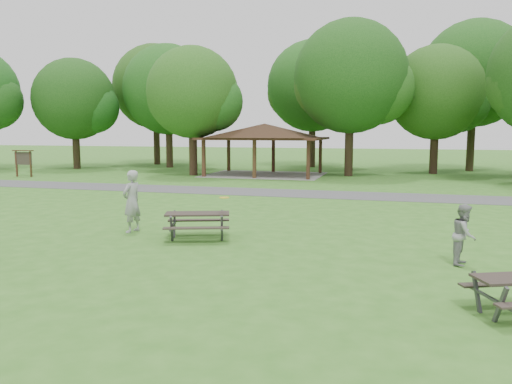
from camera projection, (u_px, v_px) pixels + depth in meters
name	position (u px, v px, depth m)	size (l,w,h in m)	color
ground	(175.00, 260.00, 12.65)	(160.00, 160.00, 0.00)	#336E1F
asphalt_path	(290.00, 193.00, 26.02)	(120.00, 3.20, 0.02)	#49494B
pavilion	(265.00, 133.00, 36.27)	(8.60, 7.01, 3.76)	#3B2215
notice_board	(23.00, 158.00, 35.08)	(1.60, 0.30, 1.88)	#3E2116
tree_row_b	(75.00, 102.00, 41.97)	(7.14, 6.80, 9.28)	black
tree_row_c	(169.00, 92.00, 43.32)	(8.19, 7.80, 10.67)	#302015
tree_row_d	(193.00, 95.00, 35.86)	(6.93, 6.60, 9.27)	#311F16
tree_row_e	(352.00, 80.00, 35.15)	(8.40, 8.00, 11.02)	black
tree_row_f	(438.00, 95.00, 36.99)	(7.35, 7.00, 9.55)	black
tree_deep_a	(157.00, 89.00, 47.39)	(8.40, 8.00, 11.38)	black
tree_deep_b	(314.00, 89.00, 43.85)	(8.40, 8.00, 11.13)	black
tree_deep_c	(476.00, 77.00, 39.32)	(8.82, 8.40, 11.90)	black
picnic_table_middle	(198.00, 219.00, 15.04)	(2.31, 2.08, 0.83)	#2C2420
frisbee_in_flight	(224.00, 198.00, 14.66)	(0.37, 0.37, 0.02)	gold
frisbee_thrower	(132.00, 201.00, 16.01)	(0.73, 0.48, 2.01)	#979799
frisbee_catcher	(464.00, 235.00, 12.15)	(0.73, 0.57, 1.50)	gray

